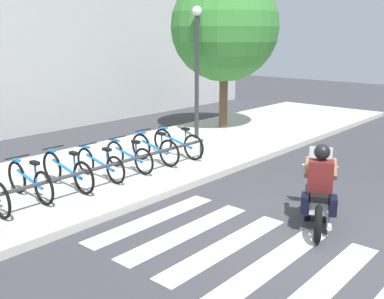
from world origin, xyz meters
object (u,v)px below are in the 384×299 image
Objects in this scene: bicycle_2 at (30,181)px; bicycle_4 at (100,164)px; street_lamp at (197,61)px; bicycle_5 at (129,156)px; motorcycle at (319,198)px; tree_near_rack at (225,27)px; bicycle_3 at (67,171)px; rider at (320,179)px; bicycle_6 at (155,149)px; bike_rack at (101,169)px; bicycle_7 at (178,143)px.

bicycle_2 is 1.61m from bicycle_4.
bicycle_5 is at bearing -164.14° from street_lamp.
tree_near_rack is (4.89, 5.77, 2.91)m from motorcycle.
bicycle_3 is (-2.02, 4.38, 0.06)m from motorcycle.
rider is 4.45m from bicycle_6.
bicycle_5 is at bearing -165.29° from tree_near_rack.
bicycle_6 reaches higher than bicycle_2.
bike_rack is 7.35m from tree_near_rack.
bicycle_3 reaches higher than bicycle_4.
bicycle_4 is 1.61m from bicycle_6.
bicycle_2 is at bearing -179.98° from bicycle_5.
bicycle_5 is (-0.34, 4.41, -0.33)m from rider.
bicycle_2 is 6.29m from street_lamp.
rider reaches higher than bicycle_4.
bicycle_4 reaches higher than bike_rack.
bicycle_6 is at bearing 84.92° from motorcycle.
rider is 0.81× the size of bicycle_3.
bicycle_6 reaches higher than bike_rack.
street_lamp is (3.15, 5.40, 1.59)m from rider.
bicycle_7 is 0.43× the size of street_lamp.
bicycle_5 is 0.40× the size of street_lamp.
bicycle_5 is 0.98× the size of bicycle_6.
bicycle_4 is 0.80m from bicycle_5.
street_lamp is (4.30, 0.99, 1.92)m from bicycle_4.
motorcycle is 1.13× the size of bicycle_7.
motorcycle is at bearing -130.27° from tree_near_rack.
street_lamp is (5.10, 0.99, 1.89)m from bicycle_3.
tree_near_rack is at bearing 12.46° from street_lamp.
bicycle_3 is at bearing -179.91° from bicycle_4.
tree_near_rack is (6.91, 1.39, 2.85)m from bicycle_3.
bicycle_2 is at bearing -170.45° from street_lamp.
bicycle_5 is (-0.42, 4.38, 0.04)m from motorcycle.
bicycle_4 is at bearing 104.57° from rider.
bicycle_2 is 0.91× the size of bicycle_3.
bicycle_6 is at bearing -0.07° from bicycle_5.
motorcycle is 4.16m from bike_rack.
bicycle_5 is 0.94× the size of bicycle_7.
motorcycle is at bearing -84.59° from bicycle_5.
motorcycle reaches higher than bike_rack.
street_lamp is at bearing 9.55° from bicycle_2.
rider is at bearing -156.63° from motorcycle.
street_lamp is (2.69, 0.99, 1.89)m from bicycle_6.
bike_rack is at bearing -54.01° from bicycle_3.
motorcycle is 4.55m from bicycle_4.
motorcycle is 1.21× the size of bicycle_5.
bicycle_5 is at bearing 179.98° from bicycle_7.
tree_near_rack reaches higher than street_lamp.
motorcycle is at bearing 23.37° from rider.
bicycle_5 is 1.33m from bike_rack.
bicycle_6 is 5.51m from tree_near_rack.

